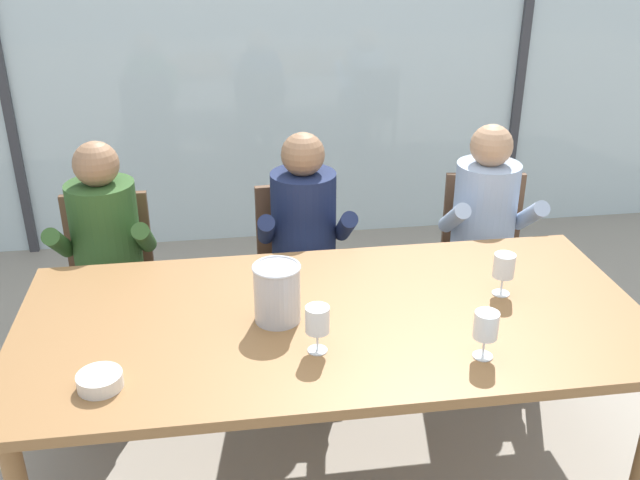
# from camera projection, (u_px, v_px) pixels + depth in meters

# --- Properties ---
(ground) EXTENTS (14.00, 14.00, 0.00)m
(ground) POSITION_uv_depth(u_px,v_px,m) (303.00, 342.00, 3.92)
(ground) COLOR #9E9384
(window_glass_panel) EXTENTS (7.57, 0.03, 2.60)m
(window_glass_panel) POSITION_uv_depth(u_px,v_px,m) (274.00, 53.00, 4.65)
(window_glass_panel) COLOR silver
(window_glass_panel) RESTS_ON ground
(window_mullion_right) EXTENTS (0.06, 0.06, 2.60)m
(window_mullion_right) POSITION_uv_depth(u_px,v_px,m) (523.00, 47.00, 4.85)
(window_mullion_right) COLOR #38383D
(window_mullion_right) RESTS_ON ground
(hillside_vineyard) EXTENTS (13.57, 2.40, 2.12)m
(hillside_vineyard) POSITION_uv_depth(u_px,v_px,m) (248.00, 18.00, 7.74)
(hillside_vineyard) COLOR #568942
(hillside_vineyard) RESTS_ON ground
(dining_table) EXTENTS (2.37, 1.11, 0.78)m
(dining_table) POSITION_uv_depth(u_px,v_px,m) (333.00, 330.00, 2.72)
(dining_table) COLOR olive
(dining_table) RESTS_ON ground
(chair_near_curtain) EXTENTS (0.44, 0.44, 0.90)m
(chair_near_curtain) POSITION_uv_depth(u_px,v_px,m) (109.00, 271.00, 3.55)
(chair_near_curtain) COLOR brown
(chair_near_curtain) RESTS_ON ground
(chair_left_of_center) EXTENTS (0.47, 0.47, 0.90)m
(chair_left_of_center) POSITION_uv_depth(u_px,v_px,m) (301.00, 258.00, 3.67)
(chair_left_of_center) COLOR brown
(chair_left_of_center) RESTS_ON ground
(chair_center) EXTENTS (0.50, 0.50, 0.90)m
(chair_center) POSITION_uv_depth(u_px,v_px,m) (484.00, 246.00, 3.80)
(chair_center) COLOR brown
(chair_center) RESTS_ON ground
(person_olive_shirt) EXTENTS (0.46, 0.61, 1.22)m
(person_olive_shirt) POSITION_uv_depth(u_px,v_px,m) (106.00, 253.00, 3.34)
(person_olive_shirt) COLOR #2D5123
(person_olive_shirt) RESTS_ON ground
(person_navy_polo) EXTENTS (0.47, 0.62, 1.22)m
(person_navy_polo) POSITION_uv_depth(u_px,v_px,m) (305.00, 240.00, 3.47)
(person_navy_polo) COLOR #192347
(person_navy_polo) RESTS_ON ground
(person_pale_blue_shirt) EXTENTS (0.48, 0.63, 1.22)m
(person_pale_blue_shirt) POSITION_uv_depth(u_px,v_px,m) (488.00, 229.00, 3.59)
(person_pale_blue_shirt) COLOR #9EB2D1
(person_pale_blue_shirt) RESTS_ON ground
(ice_bucket_primary) EXTENTS (0.18, 0.18, 0.23)m
(ice_bucket_primary) POSITION_uv_depth(u_px,v_px,m) (277.00, 292.00, 2.61)
(ice_bucket_primary) COLOR #B7B7BC
(ice_bucket_primary) RESTS_ON dining_table
(tasting_bowl) EXTENTS (0.15, 0.15, 0.05)m
(tasting_bowl) POSITION_uv_depth(u_px,v_px,m) (100.00, 381.00, 2.28)
(tasting_bowl) COLOR silver
(tasting_bowl) RESTS_ON dining_table
(wine_glass_by_left_taster) EXTENTS (0.08, 0.08, 0.17)m
(wine_glass_by_left_taster) POSITION_uv_depth(u_px,v_px,m) (504.00, 266.00, 2.79)
(wine_glass_by_left_taster) COLOR silver
(wine_glass_by_left_taster) RESTS_ON dining_table
(wine_glass_near_bucket) EXTENTS (0.08, 0.08, 0.17)m
(wine_glass_near_bucket) POSITION_uv_depth(u_px,v_px,m) (486.00, 327.00, 2.40)
(wine_glass_near_bucket) COLOR silver
(wine_glass_near_bucket) RESTS_ON dining_table
(wine_glass_center_pour) EXTENTS (0.08, 0.08, 0.17)m
(wine_glass_center_pour) POSITION_uv_depth(u_px,v_px,m) (317.00, 322.00, 2.43)
(wine_glass_center_pour) COLOR silver
(wine_glass_center_pour) RESTS_ON dining_table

